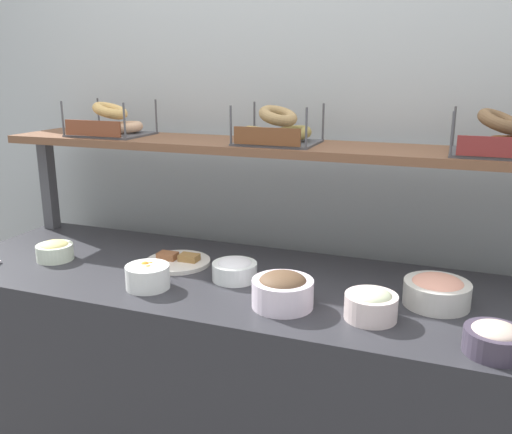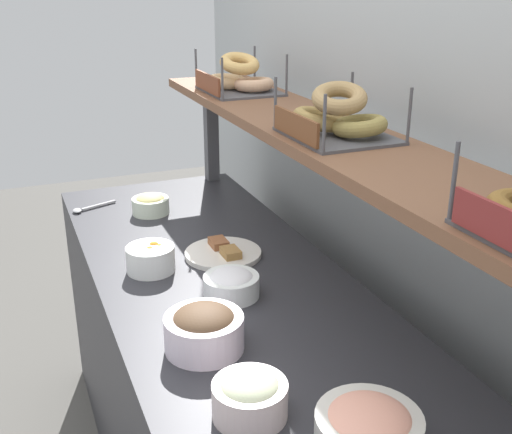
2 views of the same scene
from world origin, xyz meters
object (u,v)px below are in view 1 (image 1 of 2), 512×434
at_px(serving_plate_white, 178,261).
at_px(bowl_cream_cheese, 235,269).
at_px(bowl_lox_spread, 437,291).
at_px(bagel_basket_cinnamon_raisin, 497,139).
at_px(bowl_fruit_salad, 148,276).
at_px(bowl_scallion_spread, 371,304).
at_px(bowl_chocolate_spread, 283,290).
at_px(bowl_egg_salad, 55,250).
at_px(bowl_tuna_salad, 495,339).
at_px(bagel_basket_everything, 278,130).
at_px(bagel_basket_plain, 110,124).

bearing_deg(serving_plate_white, bowl_cream_cheese, -14.82).
bearing_deg(bowl_lox_spread, bagel_basket_cinnamon_raisin, 61.36).
distance_m(bowl_fruit_salad, bowl_cream_cheese, 0.29).
bearing_deg(bowl_fruit_salad, bowl_scallion_spread, 2.07).
height_order(bowl_chocolate_spread, bowl_cream_cheese, bowl_chocolate_spread).
bearing_deg(bowl_egg_salad, bagel_basket_cinnamon_raisin, 12.10).
relative_size(bowl_egg_salad, bowl_tuna_salad, 0.87).
bearing_deg(bagel_basket_everything, bowl_scallion_spread, -44.14).
relative_size(bowl_egg_salad, bagel_basket_everything, 0.47).
bearing_deg(bowl_chocolate_spread, bowl_egg_salad, 174.16).
distance_m(bowl_tuna_salad, bagel_basket_cinnamon_raisin, 0.66).
bearing_deg(bowl_cream_cheese, bowl_chocolate_spread, -34.08).
bearing_deg(bowl_egg_salad, bagel_basket_everything, 23.01).
relative_size(bowl_chocolate_spread, serving_plate_white, 0.78).
xyz_separation_m(bowl_scallion_spread, bowl_lox_spread, (0.17, 0.16, 0.00)).
bearing_deg(serving_plate_white, bagel_basket_plain, 152.44).
bearing_deg(bowl_egg_salad, bagel_basket_plain, 81.58).
bearing_deg(bowl_fruit_salad, bagel_basket_everything, 55.87).
bearing_deg(bagel_basket_plain, bowl_chocolate_spread, -25.91).
relative_size(bowl_lox_spread, bagel_basket_plain, 0.66).
bearing_deg(bagel_basket_everything, bowl_egg_salad, -156.99).
bearing_deg(bowl_cream_cheese, serving_plate_white, 165.18).
relative_size(bowl_fruit_salad, bowl_chocolate_spread, 0.77).
height_order(bagel_basket_everything, bagel_basket_cinnamon_raisin, bagel_basket_cinnamon_raisin).
bearing_deg(bowl_chocolate_spread, bowl_lox_spread, 21.90).
height_order(bowl_fruit_salad, serving_plate_white, bowl_fruit_salad).
height_order(bowl_fruit_salad, bowl_chocolate_spread, bowl_chocolate_spread).
distance_m(bowl_scallion_spread, serving_plate_white, 0.76).
bearing_deg(bagel_basket_everything, bowl_tuna_salad, -33.78).
distance_m(bowl_chocolate_spread, bowl_cream_cheese, 0.26).
distance_m(bowl_egg_salad, serving_plate_white, 0.47).
relative_size(bowl_egg_salad, bowl_lox_spread, 0.68).
bearing_deg(bowl_scallion_spread, serving_plate_white, 164.34).
relative_size(bowl_chocolate_spread, bagel_basket_cinnamon_raisin, 0.65).
relative_size(bowl_fruit_salad, bowl_lox_spread, 0.72).
xyz_separation_m(bowl_scallion_spread, bagel_basket_everything, (-0.42, 0.41, 0.43)).
bearing_deg(serving_plate_white, bagel_basket_cinnamon_raisin, 10.86).
bearing_deg(bowl_chocolate_spread, bowl_cream_cheese, 145.92).
bearing_deg(bowl_cream_cheese, bagel_basket_plain, 157.10).
distance_m(bagel_basket_plain, bagel_basket_everything, 0.72).
height_order(serving_plate_white, bagel_basket_plain, bagel_basket_plain).
xyz_separation_m(bowl_scallion_spread, bagel_basket_cinnamon_raisin, (0.30, 0.40, 0.43)).
relative_size(bowl_chocolate_spread, bowl_lox_spread, 0.94).
distance_m(bowl_lox_spread, bowl_cream_cheese, 0.65).
height_order(bowl_scallion_spread, bowl_lox_spread, same).
relative_size(bowl_chocolate_spread, bowl_cream_cheese, 1.22).
bearing_deg(bagel_basket_plain, bowl_lox_spread, -10.89).
distance_m(bowl_fruit_salad, bagel_basket_everything, 0.69).
distance_m(bowl_cream_cheese, serving_plate_white, 0.26).
relative_size(bowl_chocolate_spread, bowl_egg_salad, 1.38).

